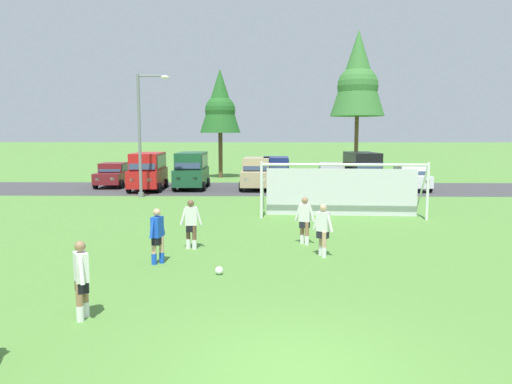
{
  "coord_description": "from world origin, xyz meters",
  "views": [
    {
      "loc": [
        -0.48,
        -7.47,
        3.79
      ],
      "look_at": [
        -0.86,
        11.28,
        1.55
      ],
      "focal_mm": 34.19,
      "sensor_mm": 36.0,
      "label": 1
    }
  ],
  "objects_px": {
    "parked_car_slot_center_left": "(192,169)",
    "parked_car_slot_left": "(148,170)",
    "player_midfield_center": "(82,280)",
    "street_lamp": "(142,134)",
    "player_winger_right": "(323,230)",
    "parked_car_slot_center_right": "(276,172)",
    "parked_car_slot_end": "(410,177)",
    "player_defender_far": "(305,221)",
    "player_winger_left": "(157,236)",
    "player_striker_near": "(191,224)",
    "parked_car_slot_center": "(256,173)",
    "soccer_goal": "(342,189)",
    "parked_car_slot_far_left": "(113,175)",
    "parked_car_slot_right": "(331,175)",
    "parked_car_slot_far_right": "(362,169)",
    "soccer_ball": "(219,271)"
  },
  "relations": [
    {
      "from": "parked_car_slot_center_left",
      "to": "parked_car_slot_left",
      "type": "bearing_deg",
      "value": -162.11
    },
    {
      "from": "player_midfield_center",
      "to": "street_lamp",
      "type": "xyz_separation_m",
      "value": [
        -3.59,
        19.42,
        2.95
      ]
    },
    {
      "from": "player_winger_right",
      "to": "parked_car_slot_center_right",
      "type": "xyz_separation_m",
      "value": [
        -1.05,
        19.71,
        0.29
      ]
    },
    {
      "from": "parked_car_slot_center_right",
      "to": "parked_car_slot_end",
      "type": "bearing_deg",
      "value": -8.6
    },
    {
      "from": "player_defender_far",
      "to": "player_winger_left",
      "type": "relative_size",
      "value": 1.0
    },
    {
      "from": "player_striker_near",
      "to": "parked_car_slot_center",
      "type": "bearing_deg",
      "value": 84.12
    },
    {
      "from": "soccer_goal",
      "to": "parked_car_slot_far_left",
      "type": "height_order",
      "value": "soccer_goal"
    },
    {
      "from": "parked_car_slot_left",
      "to": "parked_car_slot_end",
      "type": "relative_size",
      "value": 1.16
    },
    {
      "from": "parked_car_slot_right",
      "to": "player_winger_right",
      "type": "bearing_deg",
      "value": -98.33
    },
    {
      "from": "parked_car_slot_right",
      "to": "parked_car_slot_far_right",
      "type": "bearing_deg",
      "value": -17.29
    },
    {
      "from": "player_striker_near",
      "to": "parked_car_slot_center",
      "type": "height_order",
      "value": "parked_car_slot_center"
    },
    {
      "from": "soccer_goal",
      "to": "parked_car_slot_left",
      "type": "height_order",
      "value": "soccer_goal"
    },
    {
      "from": "player_winger_right",
      "to": "parked_car_slot_left",
      "type": "distance_m",
      "value": 20.4
    },
    {
      "from": "parked_car_slot_center",
      "to": "parked_car_slot_far_right",
      "type": "xyz_separation_m",
      "value": [
        7.36,
        0.5,
        0.23
      ]
    },
    {
      "from": "parked_car_slot_end",
      "to": "parked_car_slot_center_right",
      "type": "bearing_deg",
      "value": 171.4
    },
    {
      "from": "parked_car_slot_center_left",
      "to": "player_winger_right",
      "type": "bearing_deg",
      "value": -69.79
    },
    {
      "from": "player_winger_right",
      "to": "parked_car_slot_right",
      "type": "relative_size",
      "value": 0.38
    },
    {
      "from": "parked_car_slot_center_right",
      "to": "street_lamp",
      "type": "height_order",
      "value": "street_lamp"
    },
    {
      "from": "soccer_goal",
      "to": "parked_car_slot_end",
      "type": "height_order",
      "value": "soccer_goal"
    },
    {
      "from": "parked_car_slot_center_left",
      "to": "parked_car_slot_center_right",
      "type": "relative_size",
      "value": 1.04
    },
    {
      "from": "parked_car_slot_end",
      "to": "player_midfield_center",
      "type": "bearing_deg",
      "value": -119.89
    },
    {
      "from": "player_midfield_center",
      "to": "parked_car_slot_far_left",
      "type": "bearing_deg",
      "value": 106.03
    },
    {
      "from": "player_winger_left",
      "to": "parked_car_slot_right",
      "type": "bearing_deg",
      "value": 69.3
    },
    {
      "from": "player_winger_left",
      "to": "parked_car_slot_right",
      "type": "xyz_separation_m",
      "value": [
        7.83,
        20.71,
        0.05
      ]
    },
    {
      "from": "player_defender_far",
      "to": "player_winger_right",
      "type": "bearing_deg",
      "value": -75.63
    },
    {
      "from": "player_striker_near",
      "to": "parked_car_slot_far_left",
      "type": "distance_m",
      "value": 20.86
    },
    {
      "from": "parked_car_slot_center_left",
      "to": "parked_car_slot_far_right",
      "type": "xyz_separation_m",
      "value": [
        11.87,
        0.29,
        0.0
      ]
    },
    {
      "from": "player_midfield_center",
      "to": "parked_car_slot_left",
      "type": "xyz_separation_m",
      "value": [
        -4.22,
        23.19,
        0.52
      ]
    },
    {
      "from": "player_winger_right",
      "to": "parked_car_slot_left",
      "type": "bearing_deg",
      "value": 118.58
    },
    {
      "from": "parked_car_slot_center_left",
      "to": "player_striker_near",
      "type": "bearing_deg",
      "value": -81.45
    },
    {
      "from": "soccer_goal",
      "to": "player_winger_left",
      "type": "height_order",
      "value": "soccer_goal"
    },
    {
      "from": "soccer_goal",
      "to": "player_winger_left",
      "type": "xyz_separation_m",
      "value": [
        -6.66,
        -8.44,
        -0.47
      ]
    },
    {
      "from": "player_defender_far",
      "to": "parked_car_slot_center_right",
      "type": "distance_m",
      "value": 18.04
    },
    {
      "from": "player_midfield_center",
      "to": "parked_car_slot_far_left",
      "type": "relative_size",
      "value": 0.38
    },
    {
      "from": "player_striker_near",
      "to": "player_winger_left",
      "type": "xyz_separation_m",
      "value": [
        -0.7,
        -1.88,
        0.0
      ]
    },
    {
      "from": "player_striker_near",
      "to": "player_midfield_center",
      "type": "xyz_separation_m",
      "value": [
        -1.3,
        -6.19,
        0.0
      ]
    },
    {
      "from": "parked_car_slot_end",
      "to": "parked_car_slot_far_left",
      "type": "bearing_deg",
      "value": 175.55
    },
    {
      "from": "soccer_goal",
      "to": "parked_car_slot_center_right",
      "type": "distance_m",
      "value": 12.54
    },
    {
      "from": "parked_car_slot_far_left",
      "to": "parked_car_slot_center_right",
      "type": "bearing_deg",
      "value": -1.19
    },
    {
      "from": "parked_car_slot_far_left",
      "to": "parked_car_slot_right",
      "type": "height_order",
      "value": "same"
    },
    {
      "from": "parked_car_slot_left",
      "to": "parked_car_slot_center_left",
      "type": "bearing_deg",
      "value": 17.89
    },
    {
      "from": "street_lamp",
      "to": "player_defender_far",
      "type": "bearing_deg",
      "value": -55.13
    },
    {
      "from": "player_winger_right",
      "to": "parked_car_slot_center_left",
      "type": "bearing_deg",
      "value": 110.21
    },
    {
      "from": "soccer_goal",
      "to": "parked_car_slot_center_right",
      "type": "relative_size",
      "value": 1.62
    },
    {
      "from": "parked_car_slot_far_right",
      "to": "player_midfield_center",
      "type": "bearing_deg",
      "value": -113.24
    },
    {
      "from": "player_midfield_center",
      "to": "parked_car_slot_center",
      "type": "relative_size",
      "value": 0.35
    },
    {
      "from": "soccer_ball",
      "to": "player_midfield_center",
      "type": "height_order",
      "value": "player_midfield_center"
    },
    {
      "from": "player_winger_left",
      "to": "parked_car_slot_far_left",
      "type": "xyz_separation_m",
      "value": [
        -7.85,
        20.92,
        0.05
      ]
    },
    {
      "from": "soccer_ball",
      "to": "player_striker_near",
      "type": "xyz_separation_m",
      "value": [
        -1.2,
        2.95,
        0.71
      ]
    },
    {
      "from": "player_defender_far",
      "to": "parked_car_slot_center",
      "type": "xyz_separation_m",
      "value": [
        -1.99,
        16.94,
        0.29
      ]
    }
  ]
}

